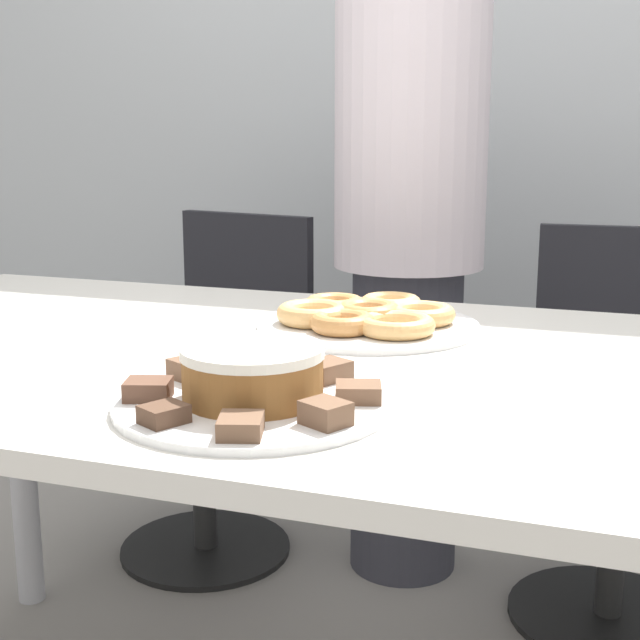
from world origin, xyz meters
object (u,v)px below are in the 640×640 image
(office_chair_left, at_px, (216,397))
(plate_cake, at_px, (253,404))
(plate_donuts, at_px, (368,326))
(frosted_cake, at_px, (253,373))
(office_chair_right, at_px, (618,440))
(person_standing, at_px, (409,247))

(office_chair_left, bearing_deg, plate_cake, -50.44)
(plate_donuts, distance_m, frosted_cake, 0.45)
(office_chair_right, height_order, plate_donuts, office_chair_right)
(office_chair_right, xyz_separation_m, plate_donuts, (-0.40, -0.62, 0.36))
(person_standing, distance_m, plate_donuts, 0.68)
(plate_cake, xyz_separation_m, plate_donuts, (0.01, 0.45, 0.00))
(person_standing, xyz_separation_m, plate_donuts, (0.10, -0.67, -0.04))
(person_standing, height_order, office_chair_right, person_standing)
(office_chair_left, height_order, plate_cake, office_chair_left)
(plate_cake, distance_m, frosted_cake, 0.04)
(office_chair_left, distance_m, frosted_cake, 1.28)
(plate_donuts, height_order, frosted_cake, frosted_cake)
(office_chair_left, xyz_separation_m, frosted_cake, (0.58, -1.07, 0.40))
(frosted_cake, bearing_deg, office_chair_left, 118.26)
(office_chair_right, bearing_deg, plate_donuts, -126.12)
(office_chair_right, xyz_separation_m, frosted_cake, (-0.41, -1.07, 0.40))
(person_standing, distance_m, plate_cake, 1.12)
(person_standing, xyz_separation_m, office_chair_left, (-0.49, -0.05, -0.40))
(office_chair_left, distance_m, plate_donuts, 0.93)
(plate_cake, relative_size, plate_donuts, 0.90)
(plate_cake, height_order, frosted_cake, frosted_cake)
(person_standing, bearing_deg, office_chair_left, -174.56)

